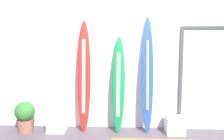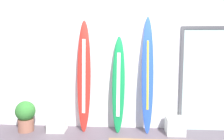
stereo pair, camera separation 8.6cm
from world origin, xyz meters
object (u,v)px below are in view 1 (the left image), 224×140
Objects in this scene: glass_door at (208,77)px; display_block_center at (175,125)px; surfboard_crimson at (84,76)px; potted_plant at (25,115)px; surfboard_emerald at (118,85)px; surfboard_cobalt at (147,75)px; display_block_left at (57,121)px.

display_block_center is at bearing -159.57° from glass_door.
potted_plant is (-1.17, -0.15, -0.77)m from surfboard_crimson.
surfboard_emerald is 5.38× the size of display_block_center.
surfboard_emerald is 0.91× the size of glass_door.
surfboard_crimson is 1.06× the size of glass_door.
surfboard_cobalt is 1.09× the size of glass_door.
display_block_left is at bearing 179.95° from display_block_center.
surfboard_cobalt reaches higher than surfboard_crimson.
display_block_center is (2.34, -0.00, -0.04)m from display_block_left.
surfboard_emerald is 0.60m from surfboard_cobalt.
display_block_left is at bearing -177.27° from surfboard_cobalt.
display_block_center is 0.58× the size of potted_plant.
display_block_left is (-1.23, -0.07, -0.73)m from surfboard_emerald.
display_block_left is 0.64m from potted_plant.
display_block_left is (-0.54, -0.09, -0.90)m from surfboard_crimson.
display_block_center is at bearing -3.92° from surfboard_emerald.
surfboard_crimson is 2.49m from glass_door.
potted_plant is at bearing -174.73° from display_block_left.
surfboard_crimson is at bearing 179.89° from surfboard_cobalt.
glass_door is (2.49, 0.17, -0.03)m from surfboard_crimson.
surfboard_crimson is at bearing 177.13° from display_block_center.
glass_door is 3.43× the size of potted_plant.
glass_door is at bearing 20.43° from display_block_center.
display_block_center is at bearing -2.87° from surfboard_crimson.
surfboard_crimson is 1.06m from display_block_left.
glass_door reaches higher than surfboard_emerald.
surfboard_emerald reaches higher than display_block_left.
display_block_left is at bearing -176.54° from surfboard_emerald.
display_block_left is at bearing 5.27° from potted_plant.
surfboard_crimson is 1.17× the size of surfboard_emerald.
surfboard_cobalt reaches higher than display_block_center.
surfboard_crimson is 6.28× the size of display_block_center.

